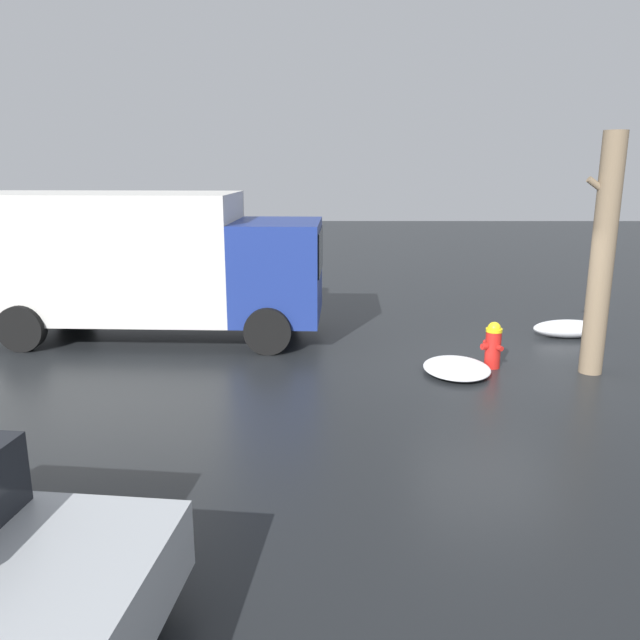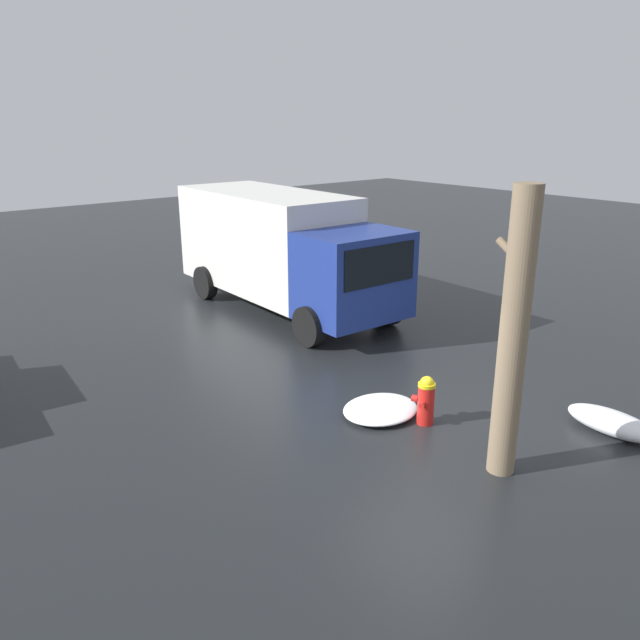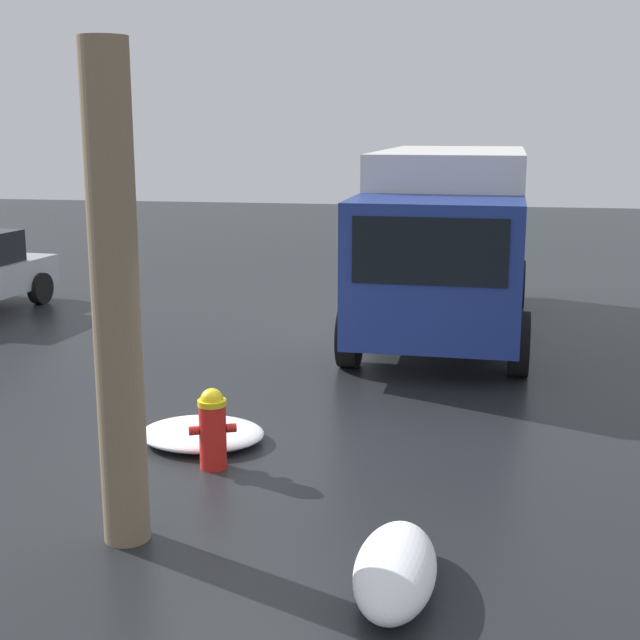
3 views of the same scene
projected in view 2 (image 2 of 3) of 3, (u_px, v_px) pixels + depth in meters
name	position (u px, v px, depth m)	size (l,w,h in m)	color
ground_plane	(425.00, 423.00, 10.27)	(60.00, 60.00, 0.00)	black
fire_hydrant	(426.00, 399.00, 10.14)	(0.38, 0.47, 0.83)	red
tree_trunk	(513.00, 336.00, 8.28)	(0.58, 0.38, 4.03)	#7F6B51
delivery_truck	(282.00, 247.00, 15.93)	(7.13, 2.84, 2.96)	navy
snow_pile_by_hydrant	(380.00, 409.00, 10.54)	(1.14, 1.36, 0.19)	white
snow_pile_curbside	(612.00, 423.00, 9.89)	(1.46, 0.61, 0.36)	white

